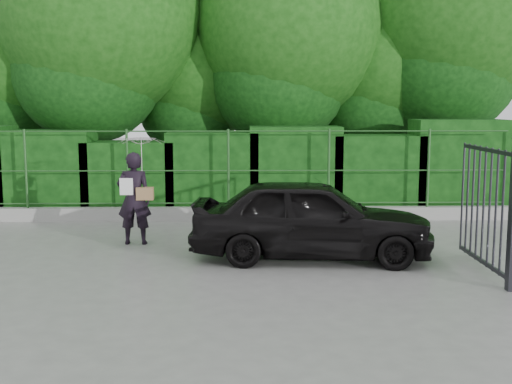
{
  "coord_description": "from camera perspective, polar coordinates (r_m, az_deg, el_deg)",
  "views": [
    {
      "loc": [
        0.74,
        -10.08,
        2.68
      ],
      "look_at": [
        0.97,
        1.3,
        1.1
      ],
      "focal_mm": 45.0,
      "sensor_mm": 36.0,
      "label": 1
    }
  ],
  "objects": [
    {
      "name": "car",
      "position": [
        11.13,
        4.95,
        -2.34
      ],
      "size": [
        4.27,
        2.01,
        1.41
      ],
      "primitive_type": "imported",
      "rotation": [
        0.0,
        0.0,
        1.49
      ],
      "color": "black",
      "rests_on": "ground"
    },
    {
      "name": "fence",
      "position": [
        14.67,
        -3.17,
        2.1
      ],
      "size": [
        14.13,
        0.06,
        1.8
      ],
      "color": "#245322",
      "rests_on": "kerb"
    },
    {
      "name": "hedge",
      "position": [
        15.68,
        -3.56,
        1.83
      ],
      "size": [
        14.2,
        1.2,
        2.29
      ],
      "color": "black",
      "rests_on": "ground"
    },
    {
      "name": "kerb",
      "position": [
        14.82,
        -3.99,
        -1.94
      ],
      "size": [
        14.0,
        0.25,
        0.3
      ],
      "primitive_type": "cube",
      "color": "#9E9E99",
      "rests_on": "ground"
    },
    {
      "name": "woman",
      "position": [
        12.37,
        -10.42,
        1.53
      ],
      "size": [
        0.91,
        0.89,
        2.09
      ],
      "color": "black",
      "rests_on": "ground"
    },
    {
      "name": "ground",
      "position": [
        10.46,
        -5.21,
        -6.98
      ],
      "size": [
        80.0,
        80.0,
        0.0
      ],
      "primitive_type": "plane",
      "color": "gray"
    },
    {
      "name": "trees",
      "position": [
        17.93,
        0.15,
        14.12
      ],
      "size": [
        17.1,
        6.15,
        8.08
      ],
      "color": "black",
      "rests_on": "ground"
    },
    {
      "name": "gate",
      "position": [
        10.23,
        21.03,
        -1.02
      ],
      "size": [
        0.22,
        2.33,
        2.36
      ],
      "color": "#232328",
      "rests_on": "ground"
    }
  ]
}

